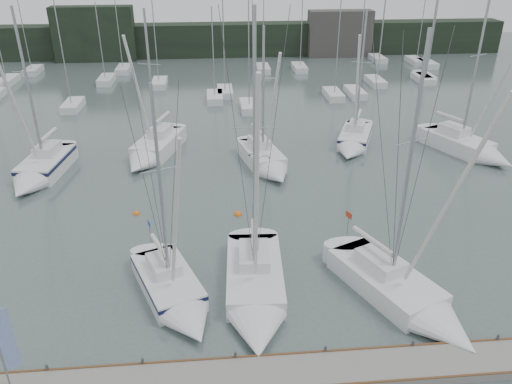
# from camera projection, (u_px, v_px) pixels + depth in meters

# --- Properties ---
(ground) EXTENTS (160.00, 160.00, 0.00)m
(ground) POSITION_uv_depth(u_px,v_px,m) (270.00, 302.00, 25.77)
(ground) COLOR #4C5D5A
(ground) RESTS_ON ground
(dock) EXTENTS (24.00, 2.00, 0.40)m
(dock) POSITION_uv_depth(u_px,v_px,m) (284.00, 374.00, 21.24)
(dock) COLOR slate
(dock) RESTS_ON ground
(far_treeline) EXTENTS (90.00, 4.00, 5.00)m
(far_treeline) POSITION_uv_depth(u_px,v_px,m) (226.00, 40.00, 79.74)
(far_treeline) COLOR black
(far_treeline) RESTS_ON ground
(far_building_left) EXTENTS (12.00, 3.00, 8.00)m
(far_building_left) POSITION_uv_depth(u_px,v_px,m) (94.00, 34.00, 75.68)
(far_building_left) COLOR black
(far_building_left) RESTS_ON ground
(far_building_right) EXTENTS (10.00, 3.00, 7.00)m
(far_building_right) POSITION_uv_depth(u_px,v_px,m) (340.00, 34.00, 78.95)
(far_building_right) COLOR #3E3C39
(far_building_right) RESTS_ON ground
(mast_forest) EXTENTS (60.80, 27.37, 14.64)m
(mast_forest) POSITION_uv_depth(u_px,v_px,m) (238.00, 80.00, 64.99)
(mast_forest) COLOR silver
(mast_forest) RESTS_ON ground
(sailboat_near_left) EXTENTS (5.16, 7.89, 12.16)m
(sailboat_near_left) POSITION_uv_depth(u_px,v_px,m) (177.00, 297.00, 25.32)
(sailboat_near_left) COLOR silver
(sailboat_near_left) RESTS_ON ground
(sailboat_near_center) EXTENTS (3.47, 9.64, 15.44)m
(sailboat_near_center) POSITION_uv_depth(u_px,v_px,m) (256.00, 298.00, 25.24)
(sailboat_near_center) COLOR silver
(sailboat_near_center) RESTS_ON ground
(sailboat_near_right) EXTENTS (6.34, 9.42, 14.56)m
(sailboat_near_right) POSITION_uv_depth(u_px,v_px,m) (411.00, 301.00, 25.00)
(sailboat_near_right) COLOR silver
(sailboat_near_right) RESTS_ON ground
(sailboat_mid_a) EXTENTS (3.84, 8.68, 13.61)m
(sailboat_mid_a) POSITION_uv_depth(u_px,v_px,m) (39.00, 171.00, 38.74)
(sailboat_mid_a) COLOR silver
(sailboat_mid_a) RESTS_ON ground
(sailboat_mid_b) EXTENTS (5.28, 9.18, 12.95)m
(sailboat_mid_b) POSITION_uv_depth(u_px,v_px,m) (151.00, 152.00, 42.46)
(sailboat_mid_b) COLOR silver
(sailboat_mid_b) RESTS_ON ground
(sailboat_mid_c) EXTENTS (4.26, 8.06, 11.94)m
(sailboat_mid_c) POSITION_uv_depth(u_px,v_px,m) (267.00, 163.00, 40.38)
(sailboat_mid_c) COLOR silver
(sailboat_mid_c) RESTS_ON ground
(sailboat_mid_d) EXTENTS (5.37, 8.28, 12.46)m
(sailboat_mid_d) POSITION_uv_depth(u_px,v_px,m) (353.00, 142.00, 44.67)
(sailboat_mid_d) COLOR silver
(sailboat_mid_d) RESTS_ON ground
(sailboat_mid_e) EXTENTS (6.13, 9.00, 13.99)m
(sailboat_mid_e) POSITION_uv_depth(u_px,v_px,m) (472.00, 149.00, 42.98)
(sailboat_mid_e) COLOR silver
(sailboat_mid_e) RESTS_ON ground
(buoy_a) EXTENTS (0.54, 0.54, 0.54)m
(buoy_a) POSITION_uv_depth(u_px,v_px,m) (238.00, 215.00, 33.99)
(buoy_a) COLOR orange
(buoy_a) RESTS_ON ground
(buoy_b) EXTENTS (0.51, 0.51, 0.51)m
(buoy_b) POSITION_uv_depth(u_px,v_px,m) (280.00, 178.00, 39.18)
(buoy_b) COLOR orange
(buoy_b) RESTS_ON ground
(buoy_c) EXTENTS (0.48, 0.48, 0.48)m
(buoy_c) POSITION_uv_depth(u_px,v_px,m) (136.00, 214.00, 34.09)
(buoy_c) COLOR orange
(buoy_c) RESTS_ON ground
(dock_banner) EXTENTS (0.62, 0.29, 4.35)m
(dock_banner) POSITION_uv_depth(u_px,v_px,m) (5.00, 345.00, 18.95)
(dock_banner) COLOR #95969C
(dock_banner) RESTS_ON dock
(seagull) EXTENTS (0.95, 0.49, 0.19)m
(seagull) POSITION_uv_depth(u_px,v_px,m) (259.00, 156.00, 23.28)
(seagull) COLOR silver
(seagull) RESTS_ON ground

